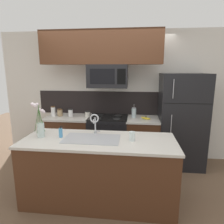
{
  "coord_description": "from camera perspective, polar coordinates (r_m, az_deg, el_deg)",
  "views": [
    {
      "loc": [
        0.52,
        -2.88,
        1.84
      ],
      "look_at": [
        0.15,
        0.27,
        1.16
      ],
      "focal_mm": 32.0,
      "sensor_mm": 36.0,
      "label": 1
    }
  ],
  "objects": [
    {
      "name": "ground_plane",
      "position": [
        3.46,
        -3.16,
        -20.06
      ],
      "size": [
        10.0,
        10.0,
        0.0
      ],
      "primitive_type": "plane",
      "color": "brown"
    },
    {
      "name": "rear_partition",
      "position": [
        4.2,
        3.65,
        4.69
      ],
      "size": [
        5.2,
        0.1,
        2.6
      ],
      "primitive_type": "cube",
      "color": "silver",
      "rests_on": "ground"
    },
    {
      "name": "splash_band",
      "position": [
        4.2,
        -0.52,
        2.63
      ],
      "size": [
        3.06,
        0.01,
        0.48
      ],
      "primitive_type": "cube",
      "color": "black",
      "rests_on": "rear_partition"
    },
    {
      "name": "back_counter_left",
      "position": [
        4.24,
        -11.99,
        -7.23
      ],
      "size": [
        0.88,
        0.65,
        0.91
      ],
      "color": "#4C2B19",
      "rests_on": "ground"
    },
    {
      "name": "back_counter_right",
      "position": [
        4.03,
        8.68,
        -8.12
      ],
      "size": [
        0.63,
        0.65,
        0.91
      ],
      "color": "#4C2B19",
      "rests_on": "ground"
    },
    {
      "name": "stove_range",
      "position": [
        4.06,
        -1.07,
        -7.75
      ],
      "size": [
        0.76,
        0.64,
        0.93
      ],
      "color": "black",
      "rests_on": "ground"
    },
    {
      "name": "microwave",
      "position": [
        3.8,
        -1.19,
        10.21
      ],
      "size": [
        0.74,
        0.4,
        0.42
      ],
      "color": "black"
    },
    {
      "name": "upper_cabinet_band",
      "position": [
        3.81,
        -3.2,
        17.91
      ],
      "size": [
        2.21,
        0.34,
        0.6
      ],
      "primitive_type": "cube",
      "color": "#4C2B19"
    },
    {
      "name": "refrigerator",
      "position": [
        4.02,
        19.14,
        -2.33
      ],
      "size": [
        0.83,
        0.74,
        1.77
      ],
      "color": "black",
      "rests_on": "ground"
    },
    {
      "name": "storage_jar_tall",
      "position": [
        4.22,
        -16.45,
        0.26
      ],
      "size": [
        0.09,
        0.09,
        0.2
      ],
      "color": "silver",
      "rests_on": "back_counter_left"
    },
    {
      "name": "storage_jar_medium",
      "position": [
        4.19,
        -14.66,
        -0.13
      ],
      "size": [
        0.11,
        0.11,
        0.14
      ],
      "color": "#997F5B",
      "rests_on": "back_counter_left"
    },
    {
      "name": "storage_jar_short",
      "position": [
        4.1,
        -11.77,
        -0.19
      ],
      "size": [
        0.09,
        0.09,
        0.15
      ],
      "color": "silver",
      "rests_on": "back_counter_left"
    },
    {
      "name": "storage_jar_squat",
      "position": [
        3.97,
        -6.97,
        -0.63
      ],
      "size": [
        0.1,
        0.1,
        0.12
      ],
      "color": "silver",
      "rests_on": "back_counter_left"
    },
    {
      "name": "banana_bunch",
      "position": [
        3.84,
        9.65,
        -1.77
      ],
      "size": [
        0.19,
        0.12,
        0.08
      ],
      "color": "yellow",
      "rests_on": "back_counter_right"
    },
    {
      "name": "french_press",
      "position": [
        3.93,
        6.27,
        -0.17
      ],
      "size": [
        0.09,
        0.09,
        0.27
      ],
      "color": "silver",
      "rests_on": "back_counter_right"
    },
    {
      "name": "island_counter",
      "position": [
        2.93,
        -3.68,
        -16.17
      ],
      "size": [
        2.08,
        0.82,
        0.91
      ],
      "color": "#4C2B19",
      "rests_on": "ground"
    },
    {
      "name": "kitchen_sink",
      "position": [
        2.78,
        -5.79,
        -9.01
      ],
      "size": [
        0.76,
        0.43,
        0.16
      ],
      "color": "#ADAFB5",
      "rests_on": "island_counter"
    },
    {
      "name": "sink_faucet",
      "position": [
        2.9,
        -4.98,
        -2.58
      ],
      "size": [
        0.14,
        0.14,
        0.31
      ],
      "color": "#B7BABF",
      "rests_on": "island_counter"
    },
    {
      "name": "dish_soap_bottle",
      "position": [
        2.88,
        -14.45,
        -5.7
      ],
      "size": [
        0.06,
        0.05,
        0.16
      ],
      "color": "#4C93C6",
      "rests_on": "island_counter"
    },
    {
      "name": "drinking_glass",
      "position": [
        2.68,
        5.79,
        -6.88
      ],
      "size": [
        0.08,
        0.08,
        0.12
      ],
      "color": "silver",
      "rests_on": "island_counter"
    },
    {
      "name": "flower_vase",
      "position": [
        2.96,
        -19.84,
        -3.75
      ],
      "size": [
        0.19,
        0.14,
        0.49
      ],
      "color": "silver",
      "rests_on": "island_counter"
    }
  ]
}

